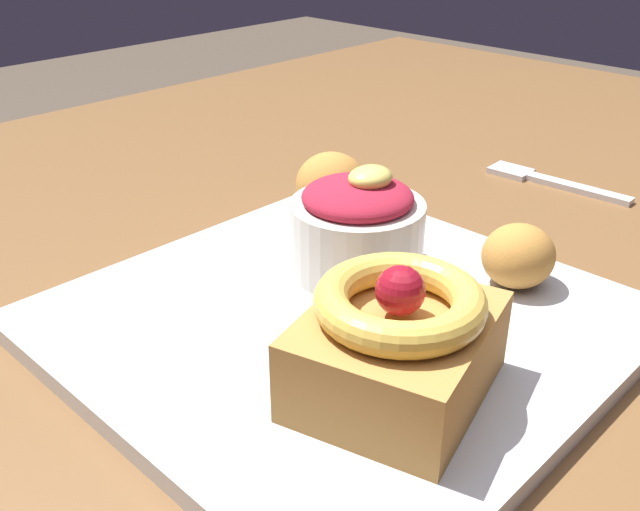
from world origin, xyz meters
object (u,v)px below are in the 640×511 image
at_px(front_plate, 345,318).
at_px(berry_ramekin, 357,227).
at_px(cake_slice, 397,341).
at_px(fritter_middle, 518,256).
at_px(fork, 547,180).
at_px(fritter_front, 331,185).

height_order(front_plate, berry_ramekin, berry_ramekin).
distance_m(cake_slice, fritter_middle, 0.13).
xyz_separation_m(front_plate, cake_slice, (-0.04, -0.07, 0.03)).
height_order(cake_slice, berry_ramekin, same).
height_order(berry_ramekin, fritter_middle, berry_ramekin).
height_order(berry_ramekin, fork, berry_ramekin).
relative_size(front_plate, cake_slice, 2.53).
height_order(fritter_middle, fork, fritter_middle).
bearing_deg(cake_slice, fritter_middle, 5.82).
bearing_deg(cake_slice, fork, 16.35).
bearing_deg(fork, fritter_middle, 110.22).
distance_m(berry_ramekin, fritter_front, 0.09).
bearing_deg(fork, cake_slice, 103.56).
height_order(front_plate, fork, front_plate).
xyz_separation_m(cake_slice, fork, (0.33, 0.10, -0.04)).
bearing_deg(berry_ramekin, fritter_middle, -56.96).
distance_m(cake_slice, berry_ramekin, 0.12).
xyz_separation_m(front_plate, fritter_front, (0.09, 0.10, 0.03)).
relative_size(fritter_front, fork, 0.42).
relative_size(berry_ramekin, fork, 0.67).
bearing_deg(fritter_front, berry_ramekin, -125.81).
bearing_deg(fritter_middle, front_plate, 150.22).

